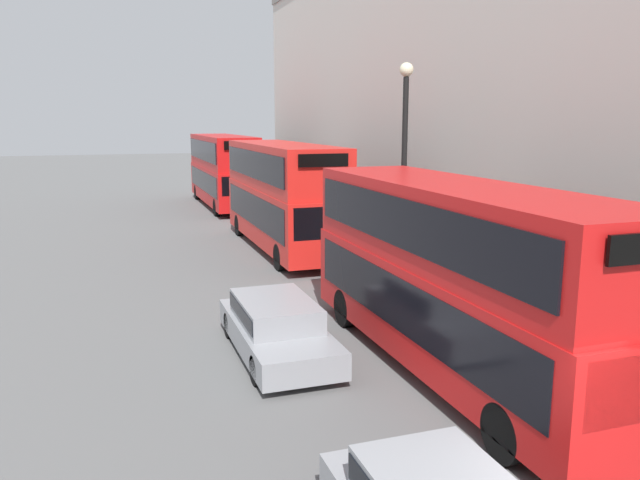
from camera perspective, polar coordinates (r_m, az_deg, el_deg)
name	(u,v)px	position (r m, az deg, el deg)	size (l,w,h in m)	color
bus_leading	(455,270)	(13.72, 12.24, -2.67)	(2.59, 10.37, 4.14)	red
bus_second_in_queue	(282,192)	(26.41, -3.45, 4.42)	(2.59, 10.62, 4.48)	red
bus_third_in_queue	(223,168)	(40.21, -8.88, 6.55)	(2.59, 11.31, 4.48)	red
car_hatchback	(276,325)	(14.84, -4.00, -7.78)	(1.88, 4.78, 1.32)	gray
street_lamp	(404,154)	(20.18, 7.72, 7.81)	(0.44, 0.44, 7.20)	black
pedestrian	(354,229)	(26.74, 3.11, 1.00)	(0.36, 0.36, 1.82)	#26262D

